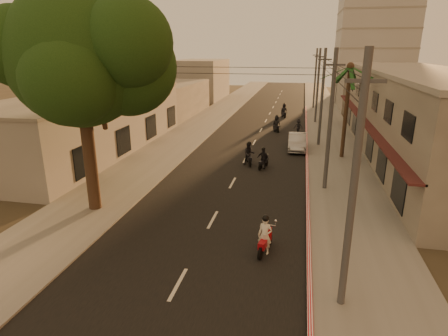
{
  "coord_description": "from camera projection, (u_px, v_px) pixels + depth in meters",
  "views": [
    {
      "loc": [
        4.35,
        -16.09,
        8.92
      ],
      "look_at": [
        0.1,
        4.59,
        2.17
      ],
      "focal_mm": 30.0,
      "sensor_mm": 36.0,
      "label": 1
    }
  ],
  "objects": [
    {
      "name": "sidewalk_right",
      "position": [
        332.0,
        146.0,
        35.76
      ],
      "size": [
        5.0,
        140.0,
        0.12
      ],
      "primitive_type": "cube",
      "color": "slate",
      "rests_on": "ground"
    },
    {
      "name": "utility_poles",
      "position": [
        324.0,
        76.0,
        34.04
      ],
      "size": [
        1.2,
        48.26,
        9.0
      ],
      "color": "#38383A",
      "rests_on": "ground"
    },
    {
      "name": "scooter_far_a",
      "position": [
        276.0,
        124.0,
        41.78
      ],
      "size": [
        1.27,
        1.84,
        1.91
      ],
      "rotation": [
        0.0,
        0.0,
        0.38
      ],
      "color": "black",
      "rests_on": "ground"
    },
    {
      "name": "scooter_far_c",
      "position": [
        284.0,
        111.0,
        50.65
      ],
      "size": [
        1.24,
        1.88,
        1.93
      ],
      "rotation": [
        0.0,
        0.0,
        0.33
      ],
      "color": "black",
      "rests_on": "ground"
    },
    {
      "name": "parked_car",
      "position": [
        297.0,
        142.0,
        34.41
      ],
      "size": [
        1.83,
        4.63,
        1.5
      ],
      "primitive_type": "imported",
      "rotation": [
        0.0,
        0.0,
        0.03
      ],
      "color": "#A3A5AB",
      "rests_on": "ground"
    },
    {
      "name": "left_building",
      "position": [
        92.0,
        123.0,
        33.52
      ],
      "size": [
        8.2,
        24.2,
        5.2
      ],
      "color": "gray",
      "rests_on": "ground"
    },
    {
      "name": "scooter_far_b",
      "position": [
        298.0,
        127.0,
        41.24
      ],
      "size": [
        1.07,
        1.63,
        1.59
      ],
      "rotation": [
        0.0,
        0.0,
        -0.09
      ],
      "color": "black",
      "rests_on": "ground"
    },
    {
      "name": "scooter_mid_b",
      "position": [
        263.0,
        159.0,
        28.95
      ],
      "size": [
        1.18,
        1.71,
        1.73
      ],
      "rotation": [
        0.0,
        0.0,
        -0.3
      ],
      "color": "black",
      "rests_on": "ground"
    },
    {
      "name": "filler_left_near",
      "position": [
        168.0,
        99.0,
        52.3
      ],
      "size": [
        8.0,
        14.0,
        4.4
      ],
      "primitive_type": "cube",
      "color": "gray",
      "rests_on": "ground"
    },
    {
      "name": "distant_tower",
      "position": [
        377.0,
        17.0,
        63.47
      ],
      "size": [
        12.1,
        12.1,
        28.0
      ],
      "color": "#B7B5B2",
      "rests_on": "ground"
    },
    {
      "name": "filler_left_far",
      "position": [
        201.0,
        80.0,
        68.7
      ],
      "size": [
        8.0,
        14.0,
        7.0
      ],
      "primitive_type": "cube",
      "color": "gray",
      "rests_on": "ground"
    },
    {
      "name": "scooter_red",
      "position": [
        265.0,
        236.0,
        16.88
      ],
      "size": [
        0.9,
        1.92,
        1.91
      ],
      "rotation": [
        0.0,
        0.0,
        -0.2
      ],
      "color": "black",
      "rests_on": "ground"
    },
    {
      "name": "shophouse_row",
      "position": [
        417.0,
        114.0,
        31.56
      ],
      "size": [
        8.8,
        34.2,
        7.3
      ],
      "color": "gray",
      "rests_on": "ground"
    },
    {
      "name": "broadleaf_tree",
      "position": [
        87.0,
        58.0,
        19.25
      ],
      "size": [
        9.6,
        8.7,
        12.1
      ],
      "color": "black",
      "rests_on": "ground"
    },
    {
      "name": "filler_right",
      "position": [
        367.0,
        89.0,
        56.94
      ],
      "size": [
        8.0,
        14.0,
        6.0
      ],
      "primitive_type": "cube",
      "color": "gray",
      "rests_on": "ground"
    },
    {
      "name": "road",
      "position": [
        254.0,
        142.0,
        37.22
      ],
      "size": [
        10.0,
        140.0,
        0.02
      ],
      "primitive_type": "cube",
      "color": "black",
      "rests_on": "ground"
    },
    {
      "name": "curb_stripe",
      "position": [
        307.0,
        158.0,
        31.55
      ],
      "size": [
        0.2,
        60.0,
        0.2
      ],
      "primitive_type": "cube",
      "color": "red",
      "rests_on": "ground"
    },
    {
      "name": "ground",
      "position": [
        203.0,
        237.0,
        18.56
      ],
      "size": [
        160.0,
        160.0,
        0.0
      ],
      "primitive_type": "plane",
      "color": "#383023",
      "rests_on": "ground"
    },
    {
      "name": "scooter_mid_a",
      "position": [
        249.0,
        154.0,
        29.82
      ],
      "size": [
        1.29,
        1.93,
        1.96
      ],
      "rotation": [
        0.0,
        0.0,
        0.3
      ],
      "color": "black",
      "rests_on": "ground"
    },
    {
      "name": "palm_tree",
      "position": [
        350.0,
        72.0,
        29.78
      ],
      "size": [
        5.0,
        5.0,
        8.2
      ],
      "color": "black",
      "rests_on": "ground"
    },
    {
      "name": "sidewalk_left",
      "position": [
        182.0,
        139.0,
        38.64
      ],
      "size": [
        5.0,
        140.0,
        0.12
      ],
      "primitive_type": "cube",
      "color": "slate",
      "rests_on": "ground"
    }
  ]
}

